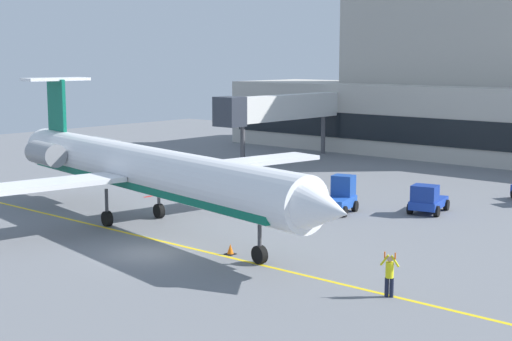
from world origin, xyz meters
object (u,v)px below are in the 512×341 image
Objects in this scene: regional_jet at (140,169)px; belt_loader at (427,200)px; baggage_tug at (340,197)px; marshaller at (389,274)px.

belt_loader is (11.19, 14.33, -2.47)m from regional_jet.
regional_jet is at bearing -122.17° from baggage_tug.
marshaller is at bearing -6.67° from regional_jet.
baggage_tug is at bearing 57.83° from regional_jet.
regional_jet is 13.06m from baggage_tug.
baggage_tug is (6.85, 10.88, -2.32)m from regional_jet.
baggage_tug is 5.55m from belt_loader.
marshaller is at bearing -48.13° from baggage_tug.
regional_jet is at bearing 173.33° from marshaller.
regional_jet is 18.35m from belt_loader.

